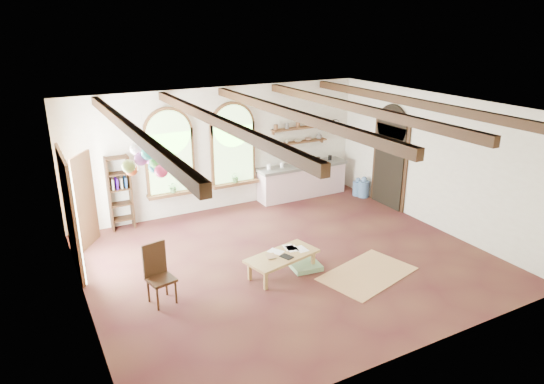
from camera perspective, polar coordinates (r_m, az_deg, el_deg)
floor at (r=10.33m, az=1.92°, el=-7.94°), size 8.00×8.00×0.00m
ceiling_beams at (r=9.31m, az=2.14°, el=9.22°), size 6.20×6.80×0.18m
window_left at (r=12.19m, az=-11.94°, el=4.23°), size 1.30×0.28×2.20m
window_right at (r=12.75m, az=-4.60°, el=5.27°), size 1.30×0.28×2.20m
left_doorway at (r=10.38m, az=-22.63°, el=-2.44°), size 0.10×1.90×2.50m
right_doorway at (r=13.25m, az=13.59°, el=2.95°), size 0.10×1.30×2.40m
kitchen_counter at (r=13.78m, az=3.54°, el=1.39°), size 2.68×0.62×0.94m
wall_shelf_lower at (r=13.63m, az=3.24°, el=5.89°), size 1.70×0.24×0.04m
wall_shelf_upper at (r=13.54m, az=3.27°, el=7.54°), size 1.70×0.24×0.04m
wall_clock at (r=14.29m, az=7.44°, el=7.84°), size 0.32×0.04×0.32m
bookshelf at (r=12.03m, az=-17.46°, el=-0.13°), size 0.53×0.32×1.80m
coffee_table at (r=9.63m, az=1.20°, el=-7.65°), size 1.58×0.98×0.42m
side_chair at (r=8.98m, az=-12.92°, el=-10.73°), size 0.52×0.52×1.10m
floor_mat at (r=9.96m, az=11.16°, el=-9.41°), size 2.11×1.60×0.02m
floor_cushion at (r=10.02m, az=3.88°, el=-8.59°), size 0.64×0.64×0.10m
water_jug_a at (r=14.11m, az=10.03°, el=0.51°), size 0.27×0.27×0.53m
water_jug_b at (r=14.01m, az=10.73°, el=0.45°), size 0.31×0.31×0.60m
balloon_cluster at (r=9.26m, az=-14.72°, el=3.60°), size 0.79×0.89×1.15m
table_book at (r=9.50m, az=-0.68°, el=-7.63°), size 0.23×0.29×0.02m
tablet at (r=9.52m, az=1.73°, el=-7.61°), size 0.24×0.29×0.01m
potted_plant_left at (r=12.32m, az=-11.54°, el=0.61°), size 0.27×0.23×0.30m
potted_plant_right at (r=12.87m, az=-4.31°, el=1.80°), size 0.27×0.23×0.30m
shelf_cup_a at (r=13.25m, az=0.46°, el=5.82°), size 0.12×0.10×0.10m
shelf_cup_b at (r=13.41m, az=1.77°, el=5.98°), size 0.10×0.10×0.09m
shelf_bowl_a at (r=13.59m, az=3.06°, el=6.06°), size 0.22×0.22×0.05m
shelf_bowl_b at (r=13.77m, az=4.31°, el=6.23°), size 0.20×0.20×0.06m
shelf_vase at (r=13.95m, az=5.54°, el=6.64°), size 0.18×0.18×0.19m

